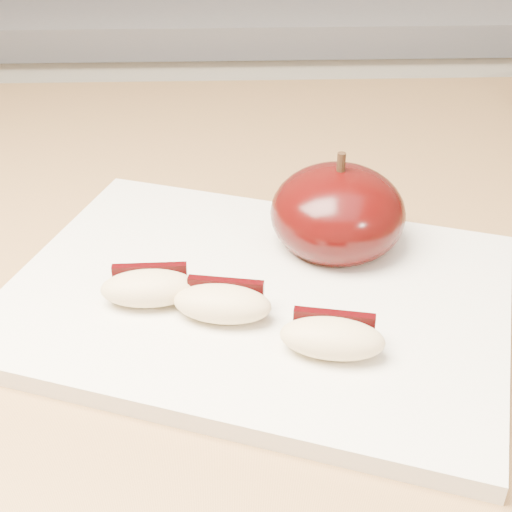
{
  "coord_description": "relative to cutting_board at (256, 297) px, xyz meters",
  "views": [
    {
      "loc": [
        -0.03,
        0.03,
        1.18
      ],
      "look_at": [
        -0.02,
        0.4,
        0.94
      ],
      "focal_mm": 50.0,
      "sensor_mm": 36.0,
      "label": 1
    }
  ],
  "objects": [
    {
      "name": "back_cabinet",
      "position": [
        0.02,
        0.8,
        -0.44
      ],
      "size": [
        2.4,
        0.62,
        0.94
      ],
      "color": "silver",
      "rests_on": "ground"
    },
    {
      "name": "apple_wedge_a",
      "position": [
        -0.07,
        -0.01,
        0.02
      ],
      "size": [
        0.06,
        0.03,
        0.02
      ],
      "rotation": [
        0.0,
        0.0,
        0.02
      ],
      "color": "#D4B986",
      "rests_on": "cutting_board"
    },
    {
      "name": "cutting_board",
      "position": [
        0.0,
        0.0,
        0.0
      ],
      "size": [
        0.37,
        0.32,
        0.01
      ],
      "primitive_type": "cube",
      "rotation": [
        0.0,
        0.0,
        -0.34
      ],
      "color": "silver",
      "rests_on": "island_counter"
    },
    {
      "name": "apple_wedge_b",
      "position": [
        -0.02,
        -0.03,
        0.02
      ],
      "size": [
        0.06,
        0.04,
        0.02
      ],
      "rotation": [
        0.0,
        0.0,
        -0.18
      ],
      "color": "#D4B986",
      "rests_on": "cutting_board"
    },
    {
      "name": "apple_half",
      "position": [
        0.06,
        0.05,
        0.03
      ],
      "size": [
        0.12,
        0.12,
        0.08
      ],
      "rotation": [
        0.0,
        0.0,
        0.34
      ],
      "color": "black",
      "rests_on": "cutting_board"
    },
    {
      "name": "apple_wedge_c",
      "position": [
        0.04,
        -0.06,
        0.02
      ],
      "size": [
        0.06,
        0.04,
        0.02
      ],
      "rotation": [
        0.0,
        0.0,
        -0.2
      ],
      "color": "#D4B986",
      "rests_on": "cutting_board"
    }
  ]
}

